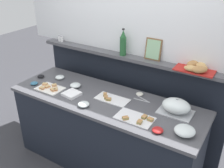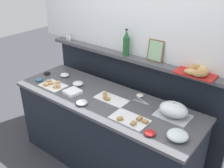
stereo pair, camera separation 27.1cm
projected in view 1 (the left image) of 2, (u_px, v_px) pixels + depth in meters
ground_plane at (129, 136)px, 3.70m from camera, size 12.00×12.00×0.00m
buffet_counter at (106, 132)px, 3.04m from camera, size 2.21×0.75×0.92m
back_ledge_unit at (128, 97)px, 3.36m from camera, size 2.45×0.22×1.27m
sandwich_platter_front at (50, 88)px, 3.04m from camera, size 0.31×0.22×0.04m
sandwich_platter_side at (136, 118)px, 2.48m from camera, size 0.37×0.22×0.04m
sandwich_platter_rear at (111, 99)px, 2.82m from camera, size 0.37×0.19×0.04m
serving_cloche at (176, 106)px, 2.55m from camera, size 0.34×0.24×0.17m
glass_bowl_large at (75, 85)px, 3.07m from camera, size 0.13×0.13×0.05m
glass_bowl_medium at (84, 104)px, 2.69m from camera, size 0.12×0.12×0.05m
glass_bowl_small at (185, 131)px, 2.26m from camera, size 0.19×0.19×0.07m
glass_bowl_extra at (60, 77)px, 3.28m from camera, size 0.12×0.12×0.05m
condiment_bowl_cream at (34, 83)px, 3.14m from camera, size 0.09×0.09×0.03m
condiment_bowl_teal at (140, 94)px, 2.90m from camera, size 0.08×0.08×0.03m
condiment_bowl_dark at (158, 130)px, 2.30m from camera, size 0.10×0.10×0.04m
condiment_bowl_red at (41, 76)px, 3.32m from camera, size 0.09×0.09×0.03m
serving_tongs at (143, 100)px, 2.80m from camera, size 0.19×0.08×0.01m
napkin_stack at (72, 94)px, 2.90m from camera, size 0.19×0.19×0.03m
wine_bottle_green at (123, 43)px, 2.98m from camera, size 0.08×0.08×0.32m
salt_shaker at (59, 38)px, 3.51m from camera, size 0.03×0.03×0.09m
pepper_shaker at (62, 39)px, 3.49m from camera, size 0.03×0.03×0.09m
bread_basket at (197, 67)px, 2.62m from camera, size 0.40×0.32×0.08m
framed_picture at (153, 49)px, 2.86m from camera, size 0.19×0.05×0.24m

